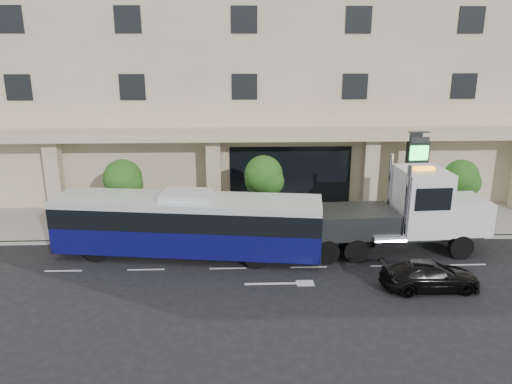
% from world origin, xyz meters
% --- Properties ---
extents(ground, '(120.00, 120.00, 0.00)m').
position_xyz_m(ground, '(0.00, 0.00, 0.00)').
color(ground, black).
rests_on(ground, ground).
extents(sidewalk, '(120.00, 6.00, 0.15)m').
position_xyz_m(sidewalk, '(0.00, 5.00, 0.07)').
color(sidewalk, gray).
rests_on(sidewalk, ground).
extents(curb, '(120.00, 0.30, 0.15)m').
position_xyz_m(curb, '(0.00, 2.00, 0.07)').
color(curb, gray).
rests_on(curb, ground).
extents(convention_center, '(60.00, 17.60, 20.00)m').
position_xyz_m(convention_center, '(-0.00, 15.42, 9.97)').
color(convention_center, tan).
rests_on(convention_center, ground).
extents(tree_left, '(2.27, 2.20, 4.22)m').
position_xyz_m(tree_left, '(-9.97, 3.59, 3.11)').
color(tree_left, '#422B19').
rests_on(tree_left, sidewalk).
extents(tree_mid, '(2.28, 2.20, 4.38)m').
position_xyz_m(tree_mid, '(-1.97, 3.59, 3.26)').
color(tree_mid, '#422B19').
rests_on(tree_mid, sidewalk).
extents(tree_right, '(2.10, 2.00, 4.04)m').
position_xyz_m(tree_right, '(9.53, 3.59, 3.04)').
color(tree_right, '#422B19').
rests_on(tree_right, sidewalk).
extents(city_bus, '(13.86, 4.65, 3.45)m').
position_xyz_m(city_bus, '(-6.06, 0.20, 1.75)').
color(city_bus, black).
rests_on(city_bus, ground).
extents(tow_truck, '(11.05, 3.18, 5.02)m').
position_xyz_m(tow_truck, '(5.04, 0.35, 2.07)').
color(tow_truck, '#2D3033').
rests_on(tow_truck, ground).
extents(black_sedan, '(4.46, 1.93, 1.28)m').
position_xyz_m(black_sedan, '(5.12, -3.91, 0.64)').
color(black_sedan, black).
rests_on(black_sedan, ground).
extents(signage_pylon, '(1.36, 0.60, 5.33)m').
position_xyz_m(signage_pylon, '(7.55, 5.60, 2.86)').
color(signage_pylon, black).
rests_on(signage_pylon, sidewalk).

